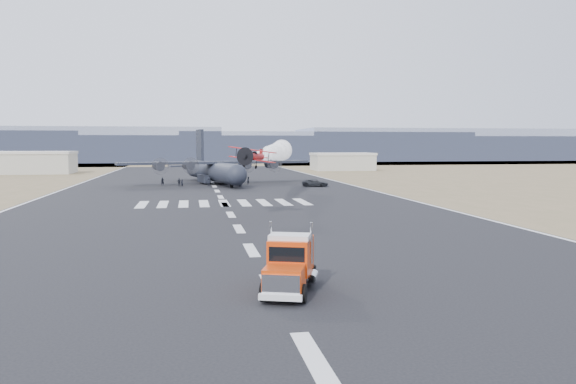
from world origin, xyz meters
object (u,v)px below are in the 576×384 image
object	(u,v)px
crew_a	(182,183)
crew_d	(179,182)
aerobatic_biplane	(253,156)
crew_e	(240,182)
hangar_right	(343,161)
transport_aircraft	(214,169)
crew_f	(238,182)
hangar_left	(31,162)
crew_b	(227,181)
crew_h	(249,181)
support_vehicle	(315,183)
crew_c	(209,182)
crew_g	(163,181)
semi_truck	(290,263)

from	to	relation	value
crew_a	crew_d	distance (m)	2.60
aerobatic_biplane	crew_e	distance (m)	49.46
crew_a	hangar_right	bearing A→B (deg)	178.32
aerobatic_biplane	transport_aircraft	xyz separation A→B (m)	(-2.39, 58.31, -4.20)
hangar_right	transport_aircraft	size ratio (longest dim) A/B	0.48
crew_e	crew_f	world-z (taller)	crew_e
aerobatic_biplane	crew_f	bearing A→B (deg)	101.93
transport_aircraft	hangar_left	bearing A→B (deg)	120.86
hangar_right	hangar_left	bearing A→B (deg)	-177.08
hangar_right	crew_d	xyz separation A→B (m)	(-53.32, -64.11, -2.17)
hangar_left	crew_b	size ratio (longest dim) A/B	15.00
hangar_right	crew_f	size ratio (longest dim) A/B	12.32
hangar_right	transport_aircraft	distance (m)	73.74
crew_d	crew_h	world-z (taller)	crew_h
crew_a	crew_d	bearing A→B (deg)	-128.94
crew_h	crew_b	bearing A→B (deg)	136.26
crew_b	crew_h	distance (m)	4.77
transport_aircraft	crew_e	size ratio (longest dim) A/B	23.58
hangar_right	crew_a	bearing A→B (deg)	-128.33
hangar_right	crew_b	xyz separation A→B (m)	(-43.09, -61.06, -2.19)
aerobatic_biplane	crew_b	world-z (taller)	aerobatic_biplane
hangar_left	support_vehicle	xyz separation A→B (m)	(72.74, -65.12, -2.65)
crew_h	crew_a	bearing A→B (deg)	160.17
transport_aircraft	crew_b	xyz separation A→B (m)	(2.65, -3.22, -2.37)
hangar_left	crew_d	bearing A→B (deg)	-52.91
hangar_left	crew_c	distance (m)	78.34
aerobatic_biplane	crew_c	world-z (taller)	aerobatic_biplane
crew_g	crew_h	world-z (taller)	crew_g
hangar_right	semi_truck	bearing A→B (deg)	-106.59
hangar_left	crew_h	distance (m)	82.13
semi_truck	transport_aircraft	world-z (taller)	transport_aircraft
aerobatic_biplane	transport_aircraft	distance (m)	58.51
support_vehicle	crew_f	size ratio (longest dim) A/B	3.27
aerobatic_biplane	crew_b	bearing A→B (deg)	104.30
crew_c	crew_e	bearing A→B (deg)	173.26
hangar_right	crew_h	bearing A→B (deg)	-121.98
crew_c	crew_f	world-z (taller)	crew_c
transport_aircraft	crew_a	world-z (taller)	transport_aircraft
aerobatic_biplane	crew_d	world-z (taller)	aerobatic_biplane
hangar_left	hangar_right	world-z (taller)	hangar_left
crew_c	crew_d	bearing A→B (deg)	12.15
crew_c	crew_g	size ratio (longest dim) A/B	1.06
transport_aircraft	crew_h	distance (m)	8.54
hangar_left	semi_truck	xyz separation A→B (m)	(52.91, -146.39, -1.70)
support_vehicle	crew_b	distance (m)	19.99
hangar_left	crew_d	world-z (taller)	hangar_left
semi_truck	crew_h	world-z (taller)	semi_truck
crew_g	crew_h	distance (m)	18.52
transport_aircraft	crew_c	size ratio (longest dim) A/B	23.43
aerobatic_biplane	crew_g	xyz separation A→B (m)	(-13.50, 54.73, -6.54)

